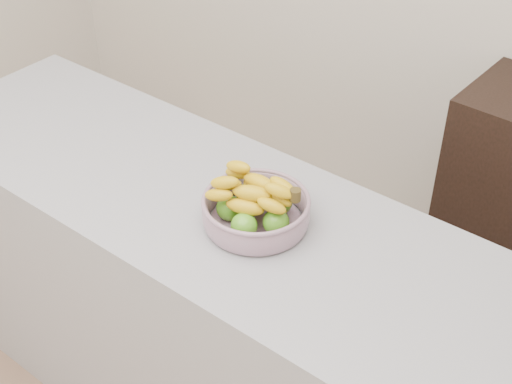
# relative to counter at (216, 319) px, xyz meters

# --- Properties ---
(counter) EXTENTS (2.00, 0.60, 0.90)m
(counter) POSITION_rel_counter_xyz_m (0.00, 0.00, 0.00)
(counter) COLOR #9C9DA4
(counter) RESTS_ON ground
(fruit_bowl) EXTENTS (0.27, 0.27, 0.14)m
(fruit_bowl) POSITION_rel_counter_xyz_m (0.15, -0.00, 0.50)
(fruit_bowl) COLOR #A4AEC4
(fruit_bowl) RESTS_ON counter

